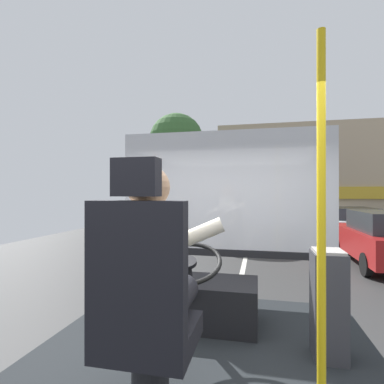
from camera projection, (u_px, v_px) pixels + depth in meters
ground at (248, 249)px, 10.57m from camera, size 18.00×44.00×0.06m
driver_seat at (144, 314)px, 1.53m from camera, size 0.48×0.48×1.38m
bus_driver at (152, 265)px, 1.64m from camera, size 0.75×0.55×0.84m
steering_console at (197, 300)px, 2.81m from camera, size 1.10×0.97×0.78m
handrail_pole at (321, 231)px, 1.53m from camera, size 0.04×0.04×2.04m
fare_box at (328, 304)px, 2.24m from camera, size 0.23×0.27×0.79m
windshield_panel at (224, 207)px, 3.57m from camera, size 2.50×0.08×1.48m
street_tree at (176, 142)px, 14.23m from camera, size 2.54×2.54×5.65m
shop_building at (340, 178)px, 16.84m from camera, size 13.09×4.16×5.55m
parked_car_white at (349, 222)px, 12.85m from camera, size 2.03×4.04×1.32m
parked_car_black at (314, 213)px, 18.25m from camera, size 1.86×3.83×1.38m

